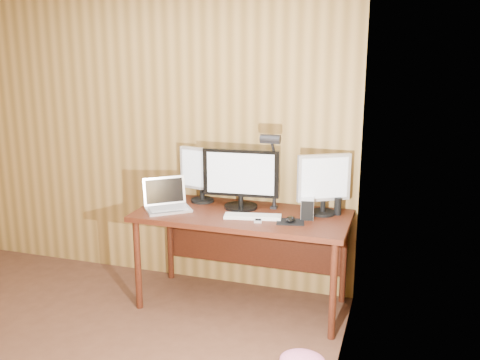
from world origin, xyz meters
The scene contains 12 objects.
desk centered at (0.93, 1.70, 0.63)m, with size 1.60×0.70×0.75m.
monitor_center centered at (0.88, 1.76, 0.99)m, with size 0.59×0.26×0.46m.
monitor_left centered at (0.53, 1.83, 0.99)m, with size 0.39×0.18×0.44m.
monitor_right centered at (1.51, 1.80, 1.00)m, with size 0.37×0.23×0.45m.
laptop centered at (0.34, 1.56, 0.81)m, with size 0.42×0.40×0.24m.
keyboard centered at (1.04, 1.55, 0.76)m, with size 0.43×0.21×0.02m.
mousepad centered at (1.32, 1.54, 0.75)m, with size 0.20×0.16×0.00m, color black.
mouse centered at (1.32, 1.54, 0.77)m, with size 0.07×0.11×0.04m, color black.
hard_drive centered at (1.42, 1.67, 0.82)m, with size 0.11×0.15×0.15m.
phone centered at (1.09, 1.50, 0.76)m, with size 0.07×0.12×0.01m.
speaker centered at (1.62, 1.81, 0.81)m, with size 0.05×0.05×0.13m, color black.
desk_lamp centered at (1.13, 1.75, 1.15)m, with size 0.15×0.21×0.64m.
Camera 1 is at (2.08, -2.02, 1.98)m, focal length 40.00 mm.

